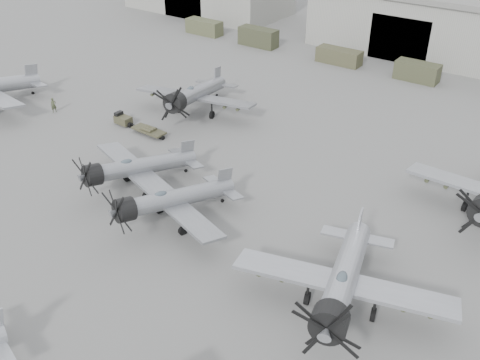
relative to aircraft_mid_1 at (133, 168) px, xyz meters
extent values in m
plane|color=#5F5F5D|center=(5.36, -11.46, -2.12)|extent=(220.00, 220.00, 0.00)
cube|color=black|center=(-32.64, 43.74, 0.88)|extent=(8.12, 0.40, 6.00)
cube|color=gray|center=(5.36, 50.54, 1.88)|extent=(28.00, 14.00, 8.00)
cube|color=black|center=(5.36, 43.74, 0.88)|extent=(8.12, 0.40, 6.00)
cube|color=#484B31|center=(-23.86, 38.54, -1.02)|extent=(5.92, 2.20, 2.20)
cube|color=#363925|center=(-13.70, 38.54, -0.82)|extent=(5.86, 2.20, 2.59)
cube|color=#41412A|center=(-0.62, 38.54, -1.13)|extent=(6.05, 2.20, 1.98)
cube|color=#3C3E28|center=(10.07, 38.54, -0.98)|extent=(5.36, 2.20, 2.29)
cube|color=#93959B|center=(-24.81, 8.12, 0.44)|extent=(0.33, 1.81, 2.16)
cylinder|color=black|center=(-24.84, 7.80, -1.96)|extent=(0.17, 0.36, 0.35)
cylinder|color=gray|center=(0.26, 0.83, -0.08)|extent=(4.26, 9.77, 2.89)
cylinder|color=black|center=(-1.04, -3.32, 0.61)|extent=(2.11, 1.92, 1.92)
cube|color=gray|center=(0.09, 0.30, -0.32)|extent=(11.63, 5.41, 0.52)
cube|color=gray|center=(1.56, 4.97, 0.06)|extent=(0.57, 1.50, 1.85)
ellipsoid|color=#3F4C54|center=(-0.18, -0.58, 0.76)|extent=(0.86, 1.22, 0.52)
cylinder|color=black|center=(-1.64, 0.65, -1.79)|extent=(0.47, 0.78, 0.74)
cylinder|color=black|center=(1.71, -0.41, -1.79)|extent=(0.47, 0.78, 0.74)
cylinder|color=black|center=(1.48, 4.71, -1.98)|extent=(0.19, 0.32, 0.30)
cylinder|color=#9EA1A7|center=(20.04, -1.71, 0.26)|extent=(4.67, 11.47, 3.37)
cylinder|color=black|center=(21.41, -6.60, 1.07)|extent=(2.44, 2.20, 2.25)
cube|color=#9EA1A7|center=(20.21, -2.33, -0.01)|extent=(13.64, 5.96, 0.61)
cube|color=#9EA1A7|center=(18.66, 3.18, 0.43)|extent=(0.61, 1.77, 2.16)
ellipsoid|color=#3F4C54|center=(20.50, -3.37, 1.24)|extent=(0.98, 1.42, 0.60)
cylinder|color=black|center=(18.29, -3.10, -1.74)|extent=(0.53, 0.91, 0.86)
cylinder|color=black|center=(22.25, -1.98, -1.74)|extent=(0.53, 0.91, 0.86)
cylinder|color=black|center=(18.75, 2.87, -1.96)|extent=(0.22, 0.37, 0.35)
cylinder|color=gray|center=(-5.80, 15.31, 0.22)|extent=(4.07, 11.32, 3.31)
cylinder|color=black|center=(-4.68, 10.45, 1.01)|extent=(2.34, 2.09, 2.21)
cube|color=gray|center=(-5.66, 14.69, -0.05)|extent=(13.45, 5.26, 0.60)
cube|color=gray|center=(-6.92, 20.17, 0.39)|extent=(0.52, 1.75, 2.12)
ellipsoid|color=#3F4C54|center=(-5.42, 13.65, 1.18)|extent=(0.91, 1.38, 0.59)
cylinder|color=black|center=(-7.57, 14.03, -1.75)|extent=(0.48, 0.89, 0.85)
cylinder|color=black|center=(-3.64, 14.93, -1.75)|extent=(0.48, 0.89, 0.85)
cylinder|color=black|center=(-6.85, 19.86, -1.96)|extent=(0.20, 0.36, 0.34)
cylinder|color=black|center=(23.33, 13.16, -1.73)|extent=(0.33, 0.90, 0.89)
cylinder|color=gray|center=(5.81, -1.07, -0.08)|extent=(4.26, 9.77, 2.89)
cylinder|color=black|center=(4.51, -5.21, 0.61)|extent=(2.11, 1.92, 1.92)
cube|color=gray|center=(5.64, -1.60, -0.32)|extent=(11.63, 5.41, 0.52)
cube|color=gray|center=(7.11, 3.08, 0.06)|extent=(0.57, 1.50, 1.85)
ellipsoid|color=#3F4C54|center=(5.37, -2.48, 0.76)|extent=(0.86, 1.22, 0.52)
cylinder|color=black|center=(3.91, -1.25, -1.79)|extent=(0.47, 0.78, 0.74)
cylinder|color=black|center=(7.26, -2.30, -1.79)|extent=(0.47, 0.78, 0.74)
cylinder|color=black|center=(7.03, 2.81, -1.98)|extent=(0.19, 0.32, 0.30)
cube|color=#3E3C28|center=(-10.16, 8.28, -1.58)|extent=(1.80, 1.13, 0.79)
cube|color=black|center=(-10.75, 8.30, -1.08)|extent=(0.51, 0.90, 0.49)
cylinder|color=black|center=(-10.16, 8.28, -1.87)|extent=(1.20, 0.58, 0.55)
cylinder|color=black|center=(-8.88, 8.25, -1.67)|extent=(1.19, 0.11, 0.08)
cube|color=#3E3C28|center=(-6.41, 8.20, -1.67)|extent=(3.78, 1.47, 0.18)
cylinder|color=black|center=(-6.41, 8.20, -1.92)|extent=(1.49, 0.47, 0.43)
cylinder|color=#3E3C28|center=(-6.41, 8.20, -1.48)|extent=(1.39, 0.35, 0.32)
imported|color=#3B422B|center=(-18.62, 6.09, -1.30)|extent=(0.60, 0.70, 1.63)
camera|label=1|loc=(29.33, -25.63, 22.22)|focal=40.00mm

